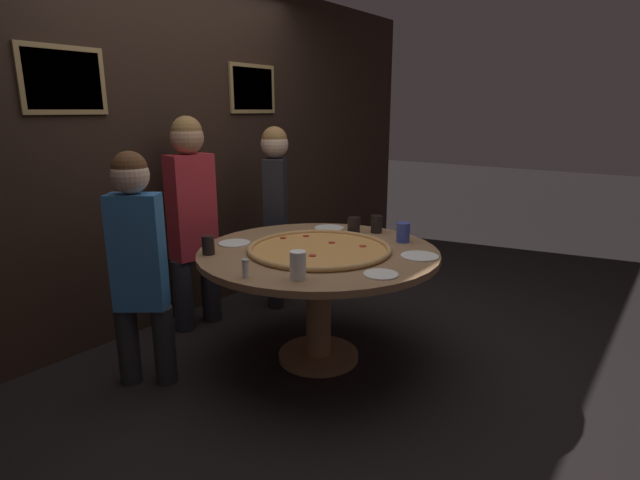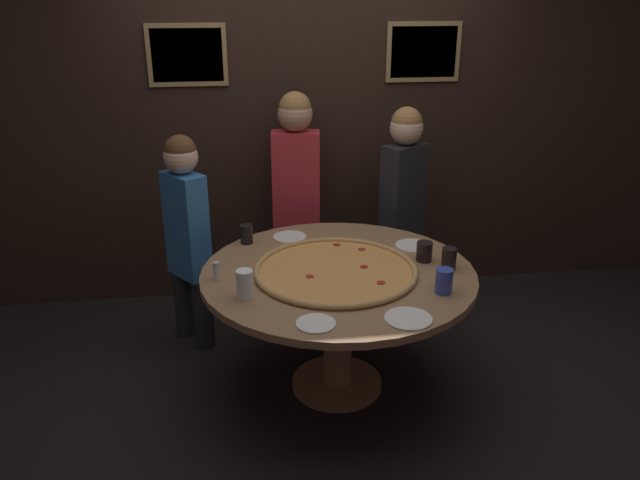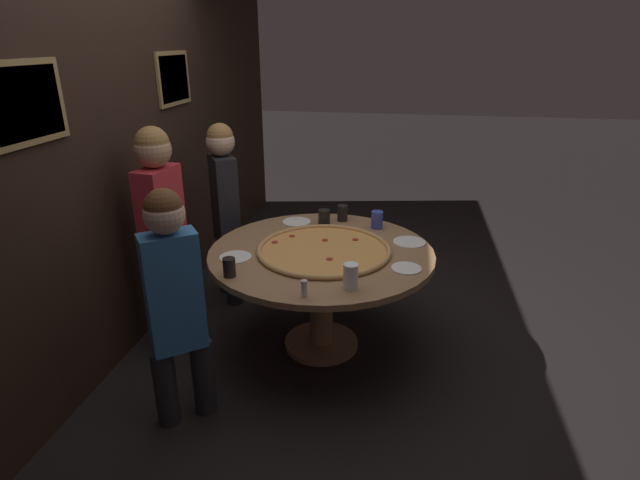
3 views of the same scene
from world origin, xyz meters
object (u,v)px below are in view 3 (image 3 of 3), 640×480
object	(u,v)px
white_plate_far_back	(409,242)
diner_far_left	(163,228)
white_plate_near_front	(406,268)
drink_cup_far_left	(342,213)
drink_cup_beside_pizza	(229,267)
diner_centre_back	(174,297)
giant_pizza	(324,249)
drink_cup_far_right	(351,276)
drink_cup_near_left	(377,220)
white_plate_beside_cup	(235,257)
dining_table	(321,269)
diner_side_left	(225,204)
drink_cup_front_edge	(324,217)
condiment_shaker	(304,289)
white_plate_left_side	(297,222)

from	to	relation	value
white_plate_far_back	diner_far_left	xyz separation A→B (m)	(-0.35, 1.62, 0.13)
white_plate_near_front	drink_cup_far_left	bearing A→B (deg)	32.17
white_plate_near_front	white_plate_far_back	size ratio (longest dim) A/B	0.83
drink_cup_beside_pizza	diner_centre_back	world-z (taller)	diner_centre_back
diner_far_left	giant_pizza	bearing A→B (deg)	101.98
drink_cup_far_right	white_plate_near_front	size ratio (longest dim) A/B	0.80
drink_cup_near_left	white_plate_near_front	bearing A→B (deg)	-161.35
drink_cup_far_right	white_plate_beside_cup	size ratio (longest dim) A/B	0.72
white_plate_near_front	diner_far_left	distance (m)	1.61
dining_table	diner_side_left	distance (m)	1.08
diner_far_left	diner_side_left	distance (m)	0.73
dining_table	white_plate_beside_cup	xyz separation A→B (m)	(-0.22, 0.52, 0.15)
drink_cup_far_right	drink_cup_far_left	size ratio (longest dim) A/B	1.20
drink_cup_near_left	diner_side_left	xyz separation A→B (m)	(0.11, 1.21, 0.02)
drink_cup_near_left	white_plate_beside_cup	size ratio (longest dim) A/B	0.63
drink_cup_front_edge	drink_cup_far_left	bearing A→B (deg)	-51.80
drink_cup_front_edge	diner_far_left	distance (m)	1.16
drink_cup_beside_pizza	white_plate_near_front	world-z (taller)	drink_cup_beside_pizza
white_plate_far_back	diner_side_left	world-z (taller)	diner_side_left
condiment_shaker	diner_far_left	size ratio (longest dim) A/B	0.06
white_plate_left_side	diner_centre_back	xyz separation A→B (m)	(-1.34, 0.36, 0.03)
drink_cup_front_edge	drink_cup_beside_pizza	world-z (taller)	drink_cup_beside_pizza
drink_cup_far_left	white_plate_left_side	xyz separation A→B (m)	(-0.10, 0.34, -0.06)
dining_table	drink_cup_near_left	xyz separation A→B (m)	(0.48, -0.33, 0.21)
drink_cup_near_left	white_plate_left_side	xyz separation A→B (m)	(0.02, 0.61, -0.06)
giant_pizza	diner_centre_back	size ratio (longest dim) A/B	0.65
drink_cup_far_right	condiment_shaker	size ratio (longest dim) A/B	1.52
drink_cup_near_left	drink_cup_beside_pizza	xyz separation A→B (m)	(-0.96, 0.79, -0.01)
white_plate_near_front	white_plate_beside_cup	world-z (taller)	same
white_plate_beside_cup	condiment_shaker	size ratio (longest dim) A/B	2.09
drink_cup_far_left	white_plate_far_back	size ratio (longest dim) A/B	0.55
giant_pizza	white_plate_left_side	size ratio (longest dim) A/B	4.13
drink_cup_beside_pizza	white_plate_beside_cup	bearing A→B (deg)	11.97
giant_pizza	drink_cup_far_left	xyz separation A→B (m)	(0.61, -0.04, 0.05)
drink_cup_front_edge	condiment_shaker	distance (m)	1.15
drink_cup_beside_pizza	white_plate_beside_cup	distance (m)	0.27
diner_centre_back	diner_far_left	bearing A→B (deg)	-97.62
drink_cup_far_right	white_plate_beside_cup	xyz separation A→B (m)	(0.29, 0.77, -0.07)
drink_cup_beside_pizza	white_plate_beside_cup	size ratio (longest dim) A/B	0.56
giant_pizza	drink_cup_front_edge	bearing A→B (deg)	9.49
white_plate_left_side	condiment_shaker	world-z (taller)	condiment_shaker
white_plate_far_back	diner_centre_back	size ratio (longest dim) A/B	0.16
drink_cup_far_left	diner_side_left	size ratio (longest dim) A/B	0.08
giant_pizza	diner_far_left	world-z (taller)	diner_far_left
white_plate_far_back	white_plate_beside_cup	xyz separation A→B (m)	(-0.45, 1.09, 0.00)
drink_cup_near_left	condiment_shaker	world-z (taller)	drink_cup_near_left
dining_table	diner_far_left	distance (m)	1.09
condiment_shaker	diner_far_left	distance (m)	1.19
diner_far_left	diner_centre_back	bearing A→B (deg)	36.15
white_plate_near_front	diner_side_left	distance (m)	1.64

